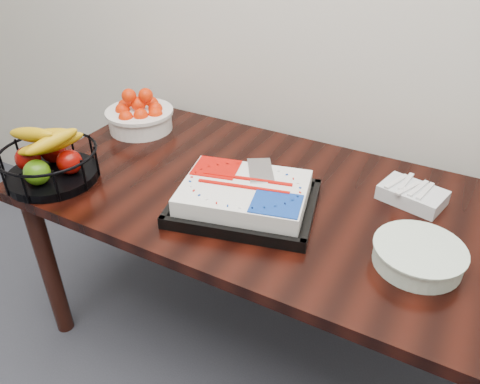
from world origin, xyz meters
The scene contains 6 objects.
table centered at (0.00, 2.00, 0.66)m, with size 1.80×0.90×0.75m.
cake_tray centered at (-0.05, 1.88, 0.79)m, with size 0.53×0.46×0.09m.
tangerine_bowl centered at (-0.74, 2.19, 0.83)m, with size 0.29×0.29×0.18m.
fruit_basket centered at (-0.75, 1.70, 0.82)m, with size 0.34×0.34×0.18m.
plate_stack centered at (0.50, 1.86, 0.78)m, with size 0.25×0.25×0.06m.
fork_bag centered at (0.42, 2.18, 0.78)m, with size 0.23×0.18×0.06m.
Camera 1 is at (0.54, 0.76, 1.64)m, focal length 35.00 mm.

